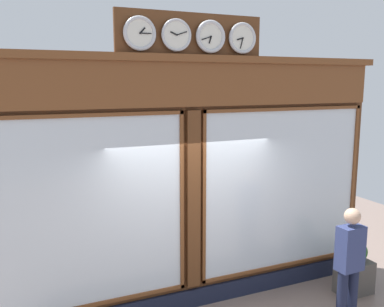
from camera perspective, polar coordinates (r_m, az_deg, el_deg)
name	(u,v)px	position (r m, az deg, el deg)	size (l,w,h in m)	color
shop_facade	(189,183)	(6.21, -0.47, -3.94)	(6.44, 0.42, 4.27)	#5B3319
pedestrian	(349,262)	(6.30, 20.47, -13.57)	(0.37, 0.24, 1.69)	#191E38
planter_box	(354,277)	(7.50, 21.02, -15.33)	(0.56, 0.36, 0.52)	#4C4742
planter_shrub	(356,251)	(7.33, 21.23, -12.20)	(0.36, 0.36, 0.36)	#285623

